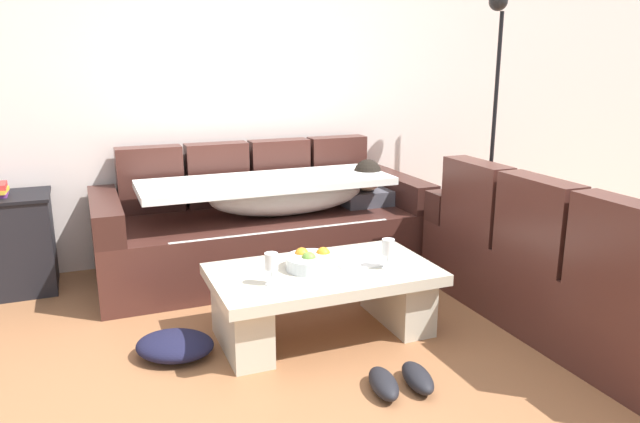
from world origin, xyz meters
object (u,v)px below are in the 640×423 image
object	(u,v)px
couch_along_wall	(268,225)
crumpled_garment	(175,346)
couch_near_window	(585,270)
coffee_table	(323,294)
wine_glass_near_left	(271,263)
open_magazine	(361,262)
floor_lamp	(493,105)
wine_glass_near_right	(388,248)
fruit_bowl	(311,261)
pair_of_shoes	(401,381)

from	to	relation	value
couch_along_wall	crumpled_garment	distance (m)	1.37
couch_near_window	coffee_table	size ratio (longest dim) A/B	1.63
couch_near_window	wine_glass_near_left	bearing A→B (deg)	78.99
couch_near_window	crumpled_garment	size ratio (longest dim) A/B	4.90
open_magazine	floor_lamp	size ratio (longest dim) A/B	0.14
wine_glass_near_left	open_magazine	distance (m)	0.59
couch_near_window	floor_lamp	world-z (taller)	floor_lamp
open_magazine	crumpled_garment	bearing A→B (deg)	-176.87
wine_glass_near_right	fruit_bowl	bearing A→B (deg)	156.99
floor_lamp	pair_of_shoes	xyz separation A→B (m)	(-1.76, -1.73, -1.07)
couch_near_window	fruit_bowl	size ratio (longest dim) A/B	7.00
fruit_bowl	wine_glass_near_left	xyz separation A→B (m)	(-0.27, -0.15, 0.08)
pair_of_shoes	wine_glass_near_left	bearing A→B (deg)	128.58
coffee_table	pair_of_shoes	xyz separation A→B (m)	(0.12, -0.66, -0.19)
wine_glass_near_right	open_magazine	world-z (taller)	wine_glass_near_right
couch_near_window	floor_lamp	distance (m)	1.77
couch_near_window	pair_of_shoes	xyz separation A→B (m)	(-1.28, -0.22, -0.29)
coffee_table	crumpled_garment	bearing A→B (deg)	176.71
floor_lamp	pair_of_shoes	world-z (taller)	floor_lamp
couch_near_window	wine_glass_near_right	distance (m)	1.13
floor_lamp	pair_of_shoes	size ratio (longest dim) A/B	5.83
pair_of_shoes	open_magazine	bearing A→B (deg)	79.91
couch_near_window	coffee_table	distance (m)	1.47
crumpled_garment	couch_along_wall	bearing A→B (deg)	51.94
floor_lamp	couch_along_wall	bearing A→B (deg)	178.79
wine_glass_near_right	floor_lamp	world-z (taller)	floor_lamp
couch_along_wall	pair_of_shoes	bearing A→B (deg)	-87.30
coffee_table	crumpled_garment	size ratio (longest dim) A/B	3.00
wine_glass_near_left	wine_glass_near_right	distance (m)	0.65
couch_near_window	coffee_table	bearing A→B (deg)	72.32
fruit_bowl	open_magazine	world-z (taller)	fruit_bowl
open_magazine	pair_of_shoes	world-z (taller)	open_magazine
coffee_table	pair_of_shoes	size ratio (longest dim) A/B	3.59
coffee_table	open_magazine	bearing A→B (deg)	4.07
floor_lamp	open_magazine	bearing A→B (deg)	-147.28
couch_along_wall	wine_glass_near_right	world-z (taller)	couch_along_wall
floor_lamp	pair_of_shoes	bearing A→B (deg)	-135.45
wine_glass_near_left	couch_along_wall	bearing A→B (deg)	73.70
wine_glass_near_left	open_magazine	xyz separation A→B (m)	(0.56, 0.13, -0.11)
wine_glass_near_right	couch_along_wall	bearing A→B (deg)	103.42
pair_of_shoes	coffee_table	bearing A→B (deg)	99.90
crumpled_garment	floor_lamp	bearing A→B (deg)	20.94
wine_glass_near_left	crumpled_garment	distance (m)	0.66
coffee_table	pair_of_shoes	distance (m)	0.70
couch_along_wall	couch_near_window	bearing A→B (deg)	-48.63
wine_glass_near_left	wine_glass_near_right	world-z (taller)	same
wine_glass_near_right	pair_of_shoes	bearing A→B (deg)	-111.26
wine_glass_near_left	wine_glass_near_right	size ratio (longest dim) A/B	1.00
coffee_table	open_magazine	xyz separation A→B (m)	(0.24, 0.02, 0.15)
couch_along_wall	wine_glass_near_left	world-z (taller)	couch_along_wall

